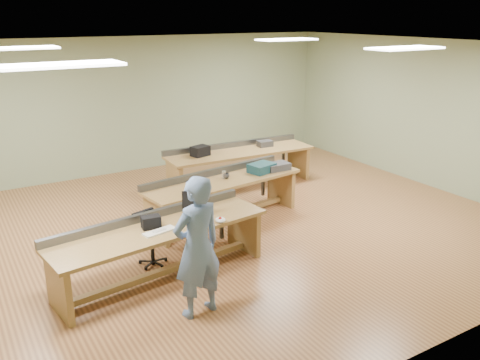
# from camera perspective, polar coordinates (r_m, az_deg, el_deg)

# --- Properties ---
(floor) EXTENTS (10.00, 10.00, 0.00)m
(floor) POSITION_cam_1_polar(r_m,az_deg,el_deg) (8.57, -2.97, -5.66)
(floor) COLOR #A16C3D
(floor) RESTS_ON ground
(ceiling) EXTENTS (10.00, 10.00, 0.00)m
(ceiling) POSITION_cam_1_polar(r_m,az_deg,el_deg) (7.85, -3.34, 14.78)
(ceiling) COLOR silver
(ceiling) RESTS_ON wall_back
(wall_back) EXTENTS (10.00, 0.04, 3.00)m
(wall_back) POSITION_cam_1_polar(r_m,az_deg,el_deg) (11.70, -12.50, 8.13)
(wall_back) COLOR gray
(wall_back) RESTS_ON floor
(wall_front) EXTENTS (10.00, 0.04, 3.00)m
(wall_front) POSITION_cam_1_polar(r_m,az_deg,el_deg) (5.09, 18.68, -5.59)
(wall_front) COLOR gray
(wall_front) RESTS_ON floor
(wall_right) EXTENTS (0.04, 8.00, 3.00)m
(wall_right) POSITION_cam_1_polar(r_m,az_deg,el_deg) (11.27, 20.10, 7.08)
(wall_right) COLOR gray
(wall_right) RESTS_ON floor
(fluor_panels) EXTENTS (6.20, 3.50, 0.03)m
(fluor_panels) POSITION_cam_1_polar(r_m,az_deg,el_deg) (7.85, -3.33, 14.56)
(fluor_panels) COLOR white
(fluor_panels) RESTS_ON ceiling
(workbench_front) EXTENTS (3.12, 1.20, 0.86)m
(workbench_front) POSITION_cam_1_polar(r_m,az_deg,el_deg) (6.98, -8.95, -6.65)
(workbench_front) COLOR #A77A46
(workbench_front) RESTS_ON floor
(workbench_mid) EXTENTS (2.97, 1.16, 0.86)m
(workbench_mid) POSITION_cam_1_polar(r_m,az_deg,el_deg) (8.79, -1.93, -1.12)
(workbench_mid) COLOR #A77A46
(workbench_mid) RESTS_ON floor
(workbench_back) EXTENTS (3.17, 0.98, 0.86)m
(workbench_back) POSITION_cam_1_polar(r_m,az_deg,el_deg) (10.60, -0.07, 2.33)
(workbench_back) COLOR #A77A46
(workbench_back) RESTS_ON floor
(person) EXTENTS (0.69, 0.51, 1.75)m
(person) POSITION_cam_1_polar(r_m,az_deg,el_deg) (5.98, -4.82, -7.54)
(person) COLOR #6981AC
(person) RESTS_ON floor
(laptop_base) EXTENTS (0.42, 0.40, 0.04)m
(laptop_base) POSITION_cam_1_polar(r_m,az_deg,el_deg) (7.03, -5.27, -4.46)
(laptop_base) COLOR black
(laptop_base) RESTS_ON workbench_front
(laptop_screen) EXTENTS (0.28, 0.19, 0.26)m
(laptop_screen) POSITION_cam_1_polar(r_m,az_deg,el_deg) (7.06, -5.21, -2.25)
(laptop_screen) COLOR black
(laptop_screen) RESTS_ON laptop_base
(keyboard) EXTENTS (0.46, 0.23, 0.03)m
(keyboard) POSITION_cam_1_polar(r_m,az_deg,el_deg) (6.73, -9.02, -5.73)
(keyboard) COLOR white
(keyboard) RESTS_ON workbench_front
(trackball_mouse) EXTENTS (0.17, 0.19, 0.07)m
(trackball_mouse) POSITION_cam_1_polar(r_m,az_deg,el_deg) (6.96, -2.22, -4.49)
(trackball_mouse) COLOR white
(trackball_mouse) RESTS_ON workbench_front
(camera_bag) EXTENTS (0.26, 0.18, 0.17)m
(camera_bag) POSITION_cam_1_polar(r_m,az_deg,el_deg) (6.86, -9.97, -4.67)
(camera_bag) COLOR black
(camera_bag) RESTS_ON workbench_front
(task_chair) EXTENTS (0.53, 0.53, 0.79)m
(task_chair) POSITION_cam_1_polar(r_m,az_deg,el_deg) (7.48, -10.01, -7.22)
(task_chair) COLOR black
(task_chair) RESTS_ON floor
(parts_bin_teal) EXTENTS (0.51, 0.43, 0.16)m
(parts_bin_teal) POSITION_cam_1_polar(r_m,az_deg,el_deg) (9.11, 2.45, 1.37)
(parts_bin_teal) COLOR #143841
(parts_bin_teal) RESTS_ON workbench_mid
(parts_bin_grey) EXTENTS (0.46, 0.29, 0.12)m
(parts_bin_grey) POSITION_cam_1_polar(r_m,az_deg,el_deg) (9.26, 4.15, 1.52)
(parts_bin_grey) COLOR #323234
(parts_bin_grey) RESTS_ON workbench_mid
(mug) EXTENTS (0.14, 0.14, 0.09)m
(mug) POSITION_cam_1_polar(r_m,az_deg,el_deg) (8.76, -1.59, 0.47)
(mug) COLOR #323234
(mug) RESTS_ON workbench_mid
(drinks_can) EXTENTS (0.09, 0.09, 0.13)m
(drinks_can) POSITION_cam_1_polar(r_m,az_deg,el_deg) (8.76, -1.82, 0.60)
(drinks_can) COLOR silver
(drinks_can) RESTS_ON workbench_mid
(storage_box_back) EXTENTS (0.40, 0.32, 0.20)m
(storage_box_back) POSITION_cam_1_polar(r_m,az_deg,el_deg) (10.18, -4.49, 3.27)
(storage_box_back) COLOR black
(storage_box_back) RESTS_ON workbench_back
(tray_back) EXTENTS (0.32, 0.25, 0.12)m
(tray_back) POSITION_cam_1_polar(r_m,az_deg,el_deg) (10.90, 2.81, 4.11)
(tray_back) COLOR #323234
(tray_back) RESTS_ON workbench_back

